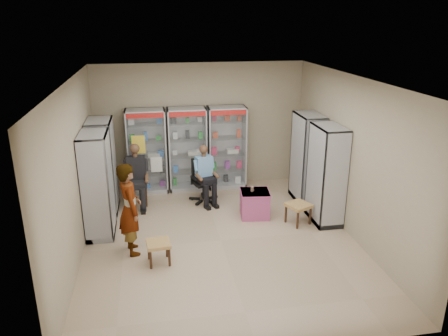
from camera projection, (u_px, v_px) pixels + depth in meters
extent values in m
plane|color=tan|center=(221.00, 240.00, 8.23)|extent=(6.00, 6.00, 0.00)
cube|color=tan|center=(200.00, 126.00, 10.53)|extent=(5.00, 0.02, 3.00)
cube|color=tan|center=(264.00, 249.00, 4.95)|extent=(5.00, 0.02, 3.00)
cube|color=tan|center=(74.00, 173.00, 7.34)|extent=(0.02, 6.00, 3.00)
cube|color=tan|center=(352.00, 158.00, 8.14)|extent=(0.02, 6.00, 3.00)
cube|color=beige|center=(220.00, 80.00, 7.25)|extent=(5.00, 6.00, 0.02)
cube|color=silver|center=(147.00, 152.00, 10.24)|extent=(0.90, 0.50, 2.00)
cube|color=silver|center=(187.00, 150.00, 10.39)|extent=(0.90, 0.50, 2.00)
cube|color=#B5B8BD|center=(227.00, 148.00, 10.54)|extent=(0.90, 0.50, 2.00)
cube|color=#A3A5AA|center=(307.00, 158.00, 9.75)|extent=(0.90, 0.50, 2.00)
cube|color=#A2A5A9|center=(326.00, 175.00, 8.73)|extent=(0.90, 0.50, 2.00)
cube|color=silver|center=(103.00, 166.00, 9.22)|extent=(0.90, 0.50, 2.00)
cube|color=silver|center=(98.00, 185.00, 8.20)|extent=(0.90, 0.50, 2.00)
cube|color=black|center=(137.00, 184.00, 9.69)|extent=(0.42, 0.42, 0.94)
cube|color=black|center=(203.00, 181.00, 9.85)|extent=(0.67, 0.67, 0.99)
cube|color=#B94A94|center=(255.00, 204.00, 9.16)|extent=(0.64, 0.62, 0.56)
cylinder|color=#611708|center=(252.00, 189.00, 9.07)|extent=(0.07, 0.07, 0.10)
cube|color=#B2814B|center=(298.00, 214.00, 8.85)|extent=(0.57, 0.57, 0.43)
cube|color=tan|center=(159.00, 252.00, 7.43)|extent=(0.43, 0.43, 0.39)
imported|color=gray|center=(130.00, 209.00, 7.58)|extent=(0.53, 0.68, 1.67)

